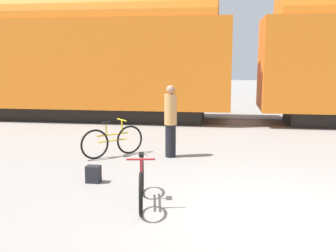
{
  "coord_description": "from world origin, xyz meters",
  "views": [
    {
      "loc": [
        -0.78,
        -6.05,
        2.43
      ],
      "look_at": [
        -1.88,
        1.62,
        1.1
      ],
      "focal_mm": 42.0,
      "sensor_mm": 36.0,
      "label": 1
    }
  ],
  "objects_px": {
    "freight_train": "(246,50)",
    "person_in_tan": "(171,121)",
    "bicycle_yellow": "(113,141)",
    "bicycle_maroon": "(142,183)",
    "backpack": "(93,174)"
  },
  "relations": [
    {
      "from": "bicycle_yellow",
      "to": "backpack",
      "type": "relative_size",
      "value": 3.79
    },
    {
      "from": "bicycle_yellow",
      "to": "freight_train",
      "type": "bearing_deg",
      "value": 59.29
    },
    {
      "from": "freight_train",
      "to": "person_in_tan",
      "type": "bearing_deg",
      "value": -109.84
    },
    {
      "from": "person_in_tan",
      "to": "backpack",
      "type": "bearing_deg",
      "value": -111.21
    },
    {
      "from": "bicycle_maroon",
      "to": "bicycle_yellow",
      "type": "distance_m",
      "value": 3.41
    },
    {
      "from": "backpack",
      "to": "bicycle_maroon",
      "type": "bearing_deg",
      "value": -40.21
    },
    {
      "from": "freight_train",
      "to": "backpack",
      "type": "bearing_deg",
      "value": -112.43
    },
    {
      "from": "freight_train",
      "to": "person_in_tan",
      "type": "height_order",
      "value": "freight_train"
    },
    {
      "from": "bicycle_maroon",
      "to": "backpack",
      "type": "bearing_deg",
      "value": 139.79
    },
    {
      "from": "bicycle_maroon",
      "to": "backpack",
      "type": "height_order",
      "value": "bicycle_maroon"
    },
    {
      "from": "backpack",
      "to": "bicycle_yellow",
      "type": "bearing_deg",
      "value": 95.57
    },
    {
      "from": "freight_train",
      "to": "person_in_tan",
      "type": "distance_m",
      "value": 6.4
    },
    {
      "from": "freight_train",
      "to": "bicycle_yellow",
      "type": "relative_size",
      "value": 21.24
    },
    {
      "from": "freight_train",
      "to": "bicycle_maroon",
      "type": "distance_m",
      "value": 9.59
    },
    {
      "from": "freight_train",
      "to": "bicycle_yellow",
      "type": "bearing_deg",
      "value": -120.71
    }
  ]
}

